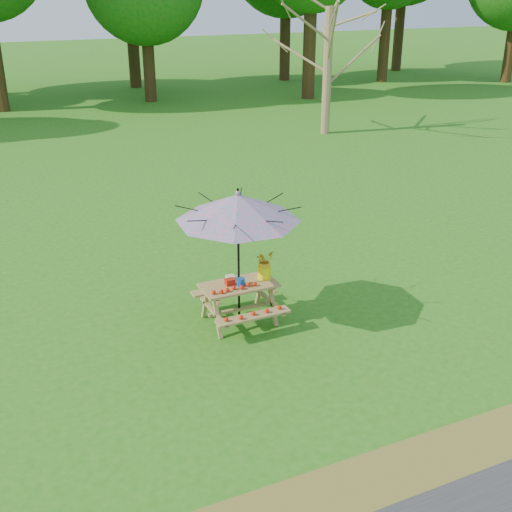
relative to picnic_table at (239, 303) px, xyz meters
name	(u,v)px	position (x,y,z in m)	size (l,w,h in m)	color
ground	(335,347)	(0.99, -1.34, -0.33)	(120.00, 120.00, 0.00)	#266C14
drygrass_strip	(462,462)	(0.99, -4.14, -0.32)	(120.00, 1.20, 0.01)	olive
picnic_table	(239,303)	(0.00, 0.00, 0.00)	(1.20, 1.32, 0.67)	olive
patio_umbrella	(238,208)	(0.00, 0.00, 1.62)	(2.44, 2.44, 2.25)	black
produce_bins	(235,281)	(-0.06, 0.03, 0.40)	(0.28, 0.41, 0.13)	#B41E0E
tomatoes_row	(235,288)	(-0.15, -0.18, 0.38)	(0.77, 0.13, 0.07)	red
flower_bucket	(264,264)	(0.47, 0.04, 0.59)	(0.35, 0.33, 0.47)	#FFF80D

